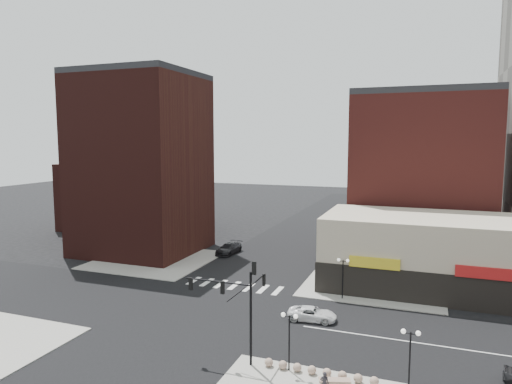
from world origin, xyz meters
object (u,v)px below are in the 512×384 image
(street_lamp_ne, at_px, (343,268))
(stone_bench, at_px, (335,383))
(traffic_signal, at_px, (240,297))
(street_lamp_se_b, at_px, (410,345))
(dark_sedan_north, at_px, (229,249))
(street_lamp_se_a, at_px, (289,327))
(pedestrian, at_px, (324,384))
(white_suv, at_px, (312,314))

(street_lamp_ne, relative_size, stone_bench, 1.93)
(traffic_signal, height_order, street_lamp_se_b, traffic_signal)
(street_lamp_se_b, bearing_deg, dark_sedan_north, 131.14)
(street_lamp_se_a, bearing_deg, street_lamp_se_b, 0.00)
(traffic_signal, distance_m, street_lamp_se_b, 11.88)
(traffic_signal, height_order, dark_sedan_north, traffic_signal)
(street_lamp_ne, relative_size, dark_sedan_north, 0.79)
(pedestrian, distance_m, stone_bench, 1.45)
(pedestrian, relative_size, stone_bench, 0.72)
(dark_sedan_north, distance_m, stone_bench, 36.73)
(street_lamp_se_a, xyz_separation_m, street_lamp_se_b, (8.00, 0.00, 0.00))
(white_suv, xyz_separation_m, dark_sedan_north, (-16.89, 19.60, 0.16))
(dark_sedan_north, bearing_deg, pedestrian, -52.70)
(dark_sedan_north, bearing_deg, street_lamp_se_a, -54.84)
(traffic_signal, relative_size, street_lamp_ne, 1.87)
(street_lamp_se_a, height_order, white_suv, street_lamp_se_a)
(traffic_signal, relative_size, dark_sedan_north, 1.47)
(traffic_signal, xyz_separation_m, street_lamp_se_b, (11.76, -0.17, -1.67))
(traffic_signal, bearing_deg, dark_sedan_north, 115.33)
(dark_sedan_north, bearing_deg, white_suv, -45.04)
(street_lamp_se_a, relative_size, white_suv, 0.95)
(street_lamp_se_a, relative_size, dark_sedan_north, 0.79)
(street_lamp_se_a, relative_size, pedestrian, 2.66)
(dark_sedan_north, height_order, pedestrian, pedestrian)
(traffic_signal, xyz_separation_m, street_lamp_ne, (4.76, 15.83, -1.67))
(street_lamp_se_b, distance_m, pedestrian, 5.99)
(white_suv, relative_size, dark_sedan_north, 0.83)
(white_suv, xyz_separation_m, stone_bench, (4.03, -10.58, -0.23))
(street_lamp_ne, bearing_deg, dark_sedan_north, 144.52)
(pedestrian, bearing_deg, street_lamp_ne, -90.82)
(street_lamp_se_a, relative_size, stone_bench, 1.93)
(street_lamp_se_b, relative_size, pedestrian, 2.66)
(street_lamp_se_b, xyz_separation_m, white_suv, (-8.61, 9.58, -2.68))
(traffic_signal, distance_m, street_lamp_se_a, 4.12)
(traffic_signal, relative_size, street_lamp_se_a, 1.87)
(white_suv, height_order, dark_sedan_north, dark_sedan_north)
(traffic_signal, relative_size, pedestrian, 4.97)
(street_lamp_ne, bearing_deg, pedestrian, -83.75)
(street_lamp_se_a, bearing_deg, white_suv, 93.66)
(white_suv, height_order, stone_bench, white_suv)
(street_lamp_se_a, xyz_separation_m, stone_bench, (3.42, -1.00, -2.91))
(street_lamp_se_a, xyz_separation_m, street_lamp_ne, (1.00, 16.00, 0.00))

